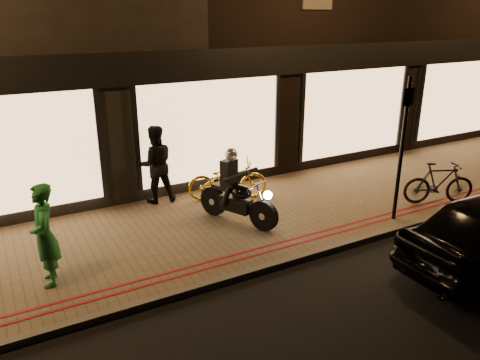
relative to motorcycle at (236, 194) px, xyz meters
name	(u,v)px	position (x,y,z in m)	size (l,w,h in m)	color
ground	(307,261)	(0.44, -1.90, -0.73)	(90.00, 90.00, 0.00)	black
sidewalk	(252,218)	(0.44, 0.10, -0.67)	(50.00, 4.00, 0.12)	brown
kerb_stone	(306,257)	(0.44, -1.85, -0.67)	(50.00, 0.14, 0.12)	#59544C
red_kerb_lines	(290,243)	(0.44, -1.35, -0.61)	(50.00, 0.26, 0.01)	maroon
building_row	(139,14)	(0.44, 7.09, 3.51)	(48.00, 10.11, 8.50)	black
motorcycle	(236,194)	(0.00, 0.00, 0.00)	(0.94, 1.82, 1.59)	black
sign_post	(403,142)	(3.02, -1.49, 1.06)	(0.35, 0.09, 3.00)	black
bicycle_gold	(228,180)	(0.44, 1.22, -0.13)	(0.65, 1.85, 0.97)	yellow
bicycle_dark	(439,183)	(4.54, -1.35, -0.13)	(0.46, 1.63, 0.98)	black
person_green	(45,235)	(-3.76, -0.61, 0.24)	(0.62, 0.41, 1.70)	#1F7531
person_dark	(155,164)	(-1.06, 1.90, 0.29)	(0.88, 0.68, 1.80)	black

